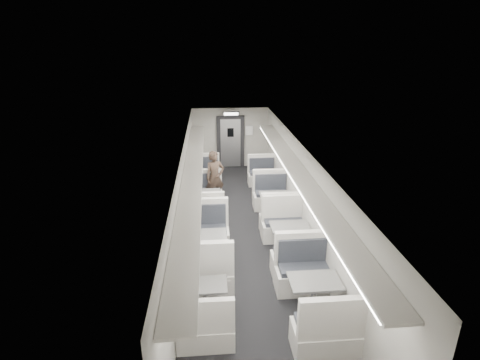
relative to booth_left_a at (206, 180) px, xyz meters
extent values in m
cube|color=black|center=(1.00, -3.45, -0.42)|extent=(3.00, 12.00, 0.12)
cube|color=silver|center=(1.00, -3.45, 2.10)|extent=(3.00, 12.00, 0.12)
cube|color=beige|center=(1.00, 2.61, 0.84)|extent=(3.00, 0.12, 2.40)
cube|color=beige|center=(-0.56, -3.45, 0.84)|extent=(0.12, 12.00, 2.40)
cube|color=beige|center=(2.56, -3.45, 0.84)|extent=(0.12, 12.00, 2.40)
cube|color=silver|center=(0.00, -0.72, -0.15)|extent=(0.98, 0.55, 0.42)
cube|color=#23262F|center=(0.00, -0.69, 0.11)|extent=(0.87, 0.44, 0.09)
cube|color=silver|center=(0.00, -0.92, 0.38)|extent=(0.98, 0.11, 0.65)
cube|color=silver|center=(0.00, 0.72, -0.15)|extent=(0.98, 0.55, 0.42)
cube|color=#23262F|center=(0.00, 0.69, 0.11)|extent=(0.87, 0.44, 0.09)
cube|color=silver|center=(0.00, 0.92, 0.38)|extent=(0.98, 0.11, 0.65)
cylinder|color=#BCBCBE|center=(0.00, 0.00, -0.04)|extent=(0.09, 0.09, 0.64)
cylinder|color=#BCBCBE|center=(0.00, 0.00, -0.34)|extent=(0.33, 0.33, 0.03)
cube|color=slate|center=(0.00, 0.00, 0.32)|extent=(0.81, 0.56, 0.04)
cube|color=silver|center=(0.00, -2.70, -0.14)|extent=(1.02, 0.57, 0.43)
cube|color=#23262F|center=(0.00, -2.67, 0.13)|extent=(0.91, 0.45, 0.10)
cube|color=silver|center=(0.00, -2.91, 0.42)|extent=(1.02, 0.12, 0.68)
cube|color=silver|center=(0.00, -1.19, -0.14)|extent=(1.02, 0.57, 0.43)
cube|color=#23262F|center=(0.00, -1.22, 0.13)|extent=(0.91, 0.45, 0.10)
cube|color=silver|center=(0.00, -0.99, 0.42)|extent=(1.02, 0.12, 0.68)
cylinder|color=#BCBCBE|center=(0.00, -1.95, -0.02)|extent=(0.10, 0.10, 0.67)
cylinder|color=#BCBCBE|center=(0.00, -1.95, -0.34)|extent=(0.35, 0.35, 0.03)
cube|color=slate|center=(0.00, -1.95, 0.35)|extent=(0.85, 0.58, 0.04)
cube|color=silver|center=(0.00, -5.54, -0.11)|extent=(1.15, 0.64, 0.49)
cube|color=#23262F|center=(0.00, -5.51, 0.19)|extent=(1.02, 0.51, 0.11)
cube|color=silver|center=(0.00, -5.77, 0.51)|extent=(1.15, 0.13, 0.76)
cube|color=silver|center=(0.00, -3.85, -0.11)|extent=(1.15, 0.64, 0.49)
cube|color=#23262F|center=(0.00, -3.88, 0.19)|extent=(1.02, 0.51, 0.11)
cube|color=silver|center=(0.00, -3.62, 0.51)|extent=(1.15, 0.13, 0.76)
cylinder|color=#BCBCBE|center=(0.00, -4.70, 0.02)|extent=(0.11, 0.11, 0.75)
cylinder|color=#BCBCBE|center=(0.00, -4.70, -0.34)|extent=(0.39, 0.39, 0.03)
cube|color=slate|center=(0.00, -4.70, 0.44)|extent=(0.95, 0.65, 0.04)
cube|color=silver|center=(0.00, -7.03, -0.15)|extent=(0.97, 0.54, 0.41)
cube|color=#23262F|center=(0.00, -7.01, 0.10)|extent=(0.86, 0.43, 0.09)
cube|color=silver|center=(0.00, -7.23, 0.38)|extent=(0.97, 0.11, 0.64)
cube|color=silver|center=(0.00, -5.60, -0.15)|extent=(0.97, 0.54, 0.41)
cube|color=#23262F|center=(0.00, -5.63, 0.10)|extent=(0.86, 0.43, 0.09)
cube|color=silver|center=(0.00, -5.40, 0.38)|extent=(0.97, 0.11, 0.64)
cylinder|color=#BCBCBE|center=(0.00, -6.32, -0.04)|extent=(0.09, 0.09, 0.63)
cylinder|color=#BCBCBE|center=(0.00, -6.32, -0.34)|extent=(0.33, 0.33, 0.03)
cube|color=slate|center=(0.00, -6.32, 0.31)|extent=(0.81, 0.55, 0.04)
cube|color=silver|center=(2.00, -1.08, -0.14)|extent=(1.00, 0.55, 0.42)
cube|color=#23262F|center=(2.00, -1.05, 0.11)|extent=(0.88, 0.44, 0.09)
cube|color=silver|center=(2.00, -1.28, 0.40)|extent=(1.00, 0.11, 0.66)
cube|color=silver|center=(2.00, 0.38, -0.14)|extent=(1.00, 0.55, 0.42)
cube|color=#23262F|center=(2.00, 0.35, 0.11)|extent=(0.88, 0.44, 0.09)
cube|color=silver|center=(2.00, 0.58, 0.40)|extent=(1.00, 0.11, 0.66)
cylinder|color=#BCBCBE|center=(2.00, -0.35, -0.03)|extent=(0.09, 0.09, 0.65)
cylinder|color=#BCBCBE|center=(2.00, -0.35, -0.34)|extent=(0.34, 0.34, 0.03)
cube|color=slate|center=(2.00, -0.35, 0.33)|extent=(0.83, 0.56, 0.04)
cube|color=silver|center=(2.00, -3.22, -0.12)|extent=(1.09, 0.61, 0.46)
cube|color=#23262F|center=(2.00, -3.19, 0.16)|extent=(0.97, 0.48, 0.10)
cube|color=silver|center=(2.00, -3.44, 0.47)|extent=(1.09, 0.12, 0.72)
cube|color=silver|center=(2.00, -1.61, -0.12)|extent=(1.09, 0.61, 0.46)
cube|color=#23262F|center=(2.00, -1.65, 0.16)|extent=(0.97, 0.48, 0.10)
cube|color=silver|center=(2.00, -1.39, 0.47)|extent=(1.09, 0.12, 0.72)
cylinder|color=#BCBCBE|center=(2.00, -2.42, 0.00)|extent=(0.10, 0.10, 0.71)
cylinder|color=#BCBCBE|center=(2.00, -2.42, -0.34)|extent=(0.37, 0.37, 0.03)
cube|color=slate|center=(2.00, -2.42, 0.39)|extent=(0.90, 0.62, 0.04)
cube|color=silver|center=(2.00, -5.17, -0.12)|extent=(1.11, 0.62, 0.47)
cube|color=#23262F|center=(2.00, -5.14, 0.17)|extent=(0.98, 0.49, 0.10)
cube|color=silver|center=(2.00, -5.40, 0.48)|extent=(1.11, 0.13, 0.73)
cube|color=silver|center=(2.00, -3.54, -0.12)|extent=(1.11, 0.62, 0.47)
cube|color=#23262F|center=(2.00, -3.58, 0.17)|extent=(0.98, 0.49, 0.10)
cube|color=silver|center=(2.00, -3.32, 0.48)|extent=(1.11, 0.13, 0.73)
cylinder|color=#BCBCBE|center=(2.00, -4.36, 0.00)|extent=(0.10, 0.10, 0.72)
cylinder|color=#BCBCBE|center=(2.00, -4.36, -0.34)|extent=(0.38, 0.38, 0.03)
cube|color=slate|center=(2.00, -4.36, 0.41)|extent=(0.92, 0.63, 0.04)
cube|color=silver|center=(2.00, -7.35, -0.12)|extent=(1.13, 0.63, 0.48)
cube|color=#23262F|center=(2.00, -7.32, 0.18)|extent=(1.00, 0.50, 0.11)
cube|color=silver|center=(2.00, -7.58, 0.50)|extent=(1.13, 0.13, 0.75)
cube|color=silver|center=(2.00, -5.69, -0.12)|extent=(1.13, 0.63, 0.48)
cube|color=#23262F|center=(2.00, -5.72, 0.18)|extent=(1.00, 0.50, 0.11)
cube|color=silver|center=(2.00, -5.46, 0.50)|extent=(1.13, 0.13, 0.75)
cylinder|color=#BCBCBE|center=(2.00, -6.52, 0.01)|extent=(0.11, 0.11, 0.74)
cylinder|color=#BCBCBE|center=(2.00, -6.52, -0.34)|extent=(0.38, 0.38, 0.03)
cube|color=slate|center=(2.00, -6.52, 0.42)|extent=(0.94, 0.64, 0.04)
imported|color=black|center=(0.30, -1.10, 0.50)|extent=(0.73, 0.62, 1.70)
cube|color=black|center=(-0.49, -0.05, 0.99)|extent=(0.02, 1.18, 0.84)
cube|color=black|center=(-0.49, -2.25, 0.99)|extent=(0.02, 1.18, 0.84)
cube|color=black|center=(-0.49, -4.45, 0.99)|extent=(0.02, 1.18, 0.84)
cube|color=black|center=(-0.49, -6.65, 0.99)|extent=(0.02, 1.18, 0.84)
cube|color=silver|center=(-0.26, -3.75, 1.56)|extent=(0.46, 10.40, 0.05)
cube|color=white|center=(-0.06, -3.75, 1.51)|extent=(0.05, 10.20, 0.04)
cube|color=silver|center=(2.26, -3.75, 1.56)|extent=(0.46, 10.40, 0.05)
cube|color=white|center=(2.06, -3.75, 1.51)|extent=(0.05, 10.20, 0.04)
cube|color=black|center=(1.00, 2.49, 0.69)|extent=(1.10, 0.10, 2.10)
cube|color=#BCBCBE|center=(1.00, 2.46, 0.64)|extent=(0.80, 0.05, 1.95)
cube|color=black|center=(1.00, 2.42, 1.09)|extent=(0.25, 0.02, 0.35)
cube|color=black|center=(1.00, 2.00, 1.92)|extent=(0.62, 0.10, 0.16)
cube|color=silver|center=(1.00, 1.94, 1.92)|extent=(0.54, 0.02, 0.10)
cube|color=white|center=(1.75, 2.47, 1.14)|extent=(0.32, 0.02, 0.40)
camera|label=1|loc=(0.16, -12.11, 4.54)|focal=28.00mm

